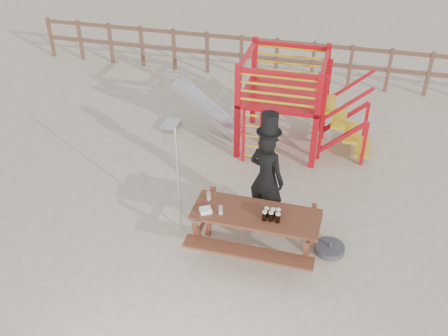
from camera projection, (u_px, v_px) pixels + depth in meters
ground at (232, 247)px, 8.42m from camera, size 60.00×60.00×0.00m
back_fence at (295, 56)px, 13.62m from camera, size 15.09×0.09×1.20m
playground_fort at (279, 99)px, 10.66m from camera, size 4.71×1.84×2.10m
picnic_table at (256, 227)px, 8.09m from camera, size 2.05×1.43×0.79m
man_with_hat at (267, 176)px, 8.46m from camera, size 0.79×0.67×2.16m
metal_pole at (178, 181)px, 8.25m from camera, size 0.05×0.05×2.05m
parasol_base at (330, 249)px, 8.31m from camera, size 0.50×0.50×0.21m
paper_bag at (206, 210)px, 7.92m from camera, size 0.23×0.21×0.08m
stout_pints at (272, 215)px, 7.76m from camera, size 0.28×0.19×0.17m
empty_glasses at (215, 203)px, 8.03m from camera, size 0.36×0.38×0.15m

